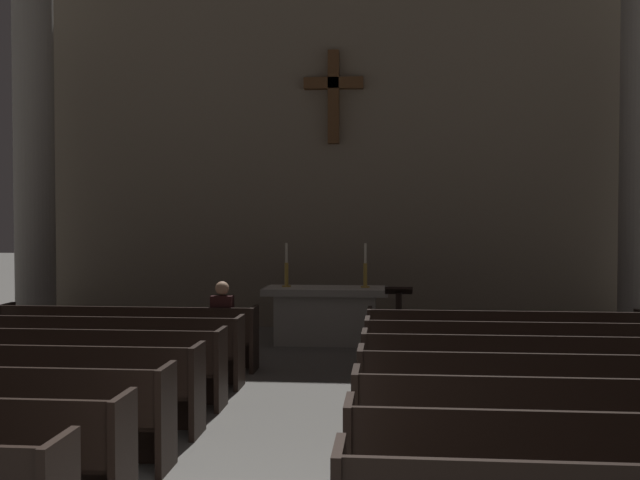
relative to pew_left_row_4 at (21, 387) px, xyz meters
The scene contains 17 objects.
pew_left_row_4 is the anchor object (origin of this frame).
pew_left_row_5 1.11m from the pew_left_row_4, 90.00° to the left, with size 3.85×0.50×0.95m.
pew_left_row_6 2.21m from the pew_left_row_4, 90.00° to the left, with size 3.85×0.50×0.95m.
pew_left_row_7 3.32m from the pew_left_row_4, 90.00° to the left, with size 3.85×0.50×0.95m.
pew_right_row_2 5.91m from the pew_left_row_4, 21.97° to the right, with size 3.85×0.50×0.95m.
pew_right_row_3 5.59m from the pew_left_row_4, 11.40° to the right, with size 3.85×0.50×0.95m.
pew_right_row_4 5.48m from the pew_left_row_4, ahead, with size 3.85×0.50×0.95m.
pew_right_row_5 5.59m from the pew_left_row_4, 11.40° to the left, with size 3.85×0.50×0.95m.
pew_right_row_6 5.91m from the pew_left_row_4, 21.97° to the left, with size 3.85×0.50×0.95m.
pew_right_row_7 6.41m from the pew_left_row_4, 31.17° to the left, with size 3.85×0.50×0.95m.
column_left_third 7.37m from the pew_left_row_4, 114.27° to the left, with size 1.10×1.10×7.61m.
altar 6.41m from the pew_left_row_4, 64.67° to the left, with size 2.20×0.90×1.01m.
candlestick_left 6.19m from the pew_left_row_4, 70.59° to the left, with size 0.16×0.16×0.78m.
candlestick_right 6.78m from the pew_left_row_4, 59.28° to the left, with size 0.16×0.16×0.78m.
apse_with_cross 9.16m from the pew_left_row_4, 70.85° to the left, with size 12.09×0.47×8.44m.
lectern 6.10m from the pew_left_row_4, 48.83° to the left, with size 0.44×0.36×1.15m.
lone_worshipper 3.66m from the pew_left_row_4, 66.84° to the left, with size 0.32×0.43×1.32m.
Camera 1 is at (1.14, -4.43, 2.29)m, focal length 43.08 mm.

